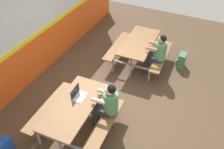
# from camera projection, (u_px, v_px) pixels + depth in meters

# --- Properties ---
(ground_plane) EXTENTS (10.00, 10.00, 0.02)m
(ground_plane) POSITION_uv_depth(u_px,v_px,m) (115.00, 93.00, 5.99)
(ground_plane) COLOR #4C3826
(accent_backdrop) EXTENTS (8.00, 0.14, 2.60)m
(accent_backdrop) POSITION_uv_depth(u_px,v_px,m) (35.00, 29.00, 5.91)
(accent_backdrop) COLOR #E55119
(accent_backdrop) RESTS_ON ground
(picnic_table_left) EXTENTS (1.64, 1.61, 0.74)m
(picnic_table_left) POSITION_uv_depth(u_px,v_px,m) (75.00, 111.00, 4.77)
(picnic_table_left) COLOR brown
(picnic_table_left) RESTS_ON ground
(picnic_table_right) EXTENTS (1.64, 1.61, 0.74)m
(picnic_table_right) POSITION_uv_depth(u_px,v_px,m) (139.00, 47.00, 6.53)
(picnic_table_right) COLOR brown
(picnic_table_right) RESTS_ON ground
(student_nearer) EXTENTS (0.37, 0.53, 1.21)m
(student_nearer) POSITION_uv_depth(u_px,v_px,m) (107.00, 103.00, 4.75)
(student_nearer) COLOR #2D2D38
(student_nearer) RESTS_ON ground
(student_further) EXTENTS (0.37, 0.53, 1.21)m
(student_further) POSITION_uv_depth(u_px,v_px,m) (157.00, 52.00, 6.11)
(student_further) COLOR #2D2D38
(student_further) RESTS_ON ground
(laptop_silver) EXTENTS (0.33, 0.23, 0.22)m
(laptop_silver) POSITION_uv_depth(u_px,v_px,m) (78.00, 95.00, 4.81)
(laptop_silver) COLOR silver
(laptop_silver) RESTS_ON picnic_table_left
(backpack_dark) EXTENTS (0.30, 0.22, 0.44)m
(backpack_dark) POSITION_uv_depth(u_px,v_px,m) (181.00, 61.00, 6.64)
(backpack_dark) COLOR #3F724C
(backpack_dark) RESTS_ON ground
(tote_bag_bright) EXTENTS (0.34, 0.21, 0.43)m
(tote_bag_bright) POSITION_uv_depth(u_px,v_px,m) (4.00, 148.00, 4.56)
(tote_bag_bright) COLOR #1E47B2
(tote_bag_bright) RESTS_ON ground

